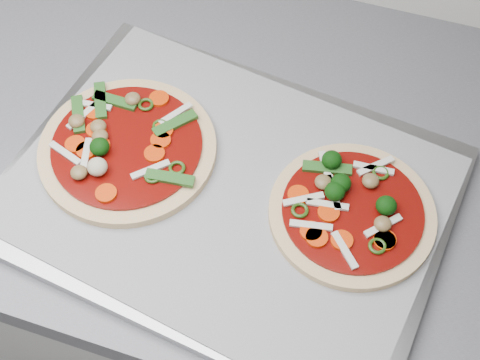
% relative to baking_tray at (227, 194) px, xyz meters
% --- Properties ---
extents(base_cabinet, '(3.60, 0.60, 0.86)m').
position_rel_baking_tray_xyz_m(base_cabinet, '(-0.18, 0.08, -0.48)').
color(base_cabinet, silver).
rests_on(base_cabinet, ground).
extents(countertop, '(3.60, 0.60, 0.04)m').
position_rel_baking_tray_xyz_m(countertop, '(-0.18, 0.08, -0.03)').
color(countertop, slate).
rests_on(countertop, base_cabinet).
extents(baking_tray, '(0.55, 0.44, 0.02)m').
position_rel_baking_tray_xyz_m(baking_tray, '(0.00, 0.00, 0.00)').
color(baking_tray, gray).
rests_on(baking_tray, countertop).
extents(parchment, '(0.54, 0.43, 0.00)m').
position_rel_baking_tray_xyz_m(parchment, '(0.00, 0.00, 0.01)').
color(parchment, '#97979C').
rests_on(parchment, baking_tray).
extents(pizza_left, '(0.28, 0.28, 0.04)m').
position_rel_baking_tray_xyz_m(pizza_left, '(-0.13, 0.01, 0.02)').
color(pizza_left, tan).
rests_on(pizza_left, parchment).
extents(pizza_right, '(0.26, 0.26, 0.03)m').
position_rel_baking_tray_xyz_m(pizza_right, '(0.15, 0.01, 0.02)').
color(pizza_right, tan).
rests_on(pizza_right, parchment).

